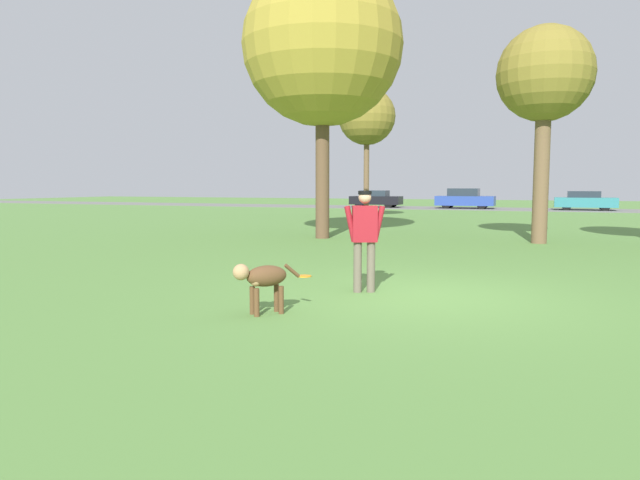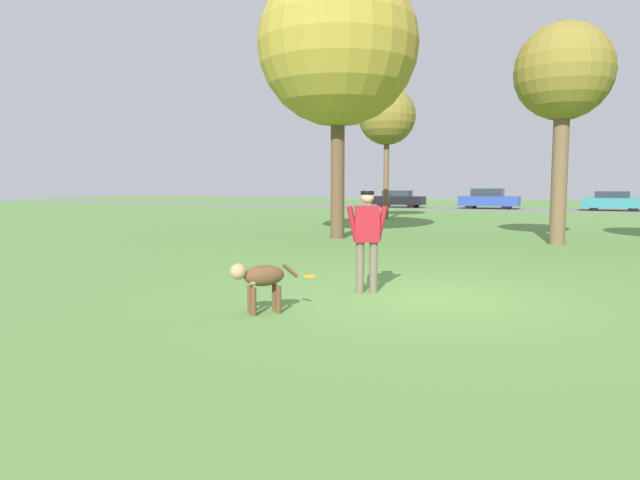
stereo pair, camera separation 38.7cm
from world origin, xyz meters
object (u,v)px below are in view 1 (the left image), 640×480
Objects in this scene: frisbee at (304,276)px; tree_mid_center at (545,77)px; dog at (262,278)px; tree_near_left at (322,46)px; parked_car_blue at (465,199)px; parked_car_teal at (585,201)px; parked_car_black at (376,199)px; tree_far_left at (367,117)px; person at (365,233)px.

tree_mid_center reaches higher than frisbee.
tree_near_left reaches higher than dog.
parked_car_blue is at bearing 87.67° from tree_near_left.
dog is 36.20m from parked_car_teal.
parked_car_black is (-5.57, 25.13, -5.32)m from tree_near_left.
parked_car_teal reaches higher than dog.
parked_car_teal is (7.90, 0.05, -0.07)m from parked_car_blue.
parked_car_black is 0.99× the size of parked_car_teal.
frisbee is 0.03× the size of tree_near_left.
parked_car_black is at bearing -177.54° from parked_car_blue.
frisbee is 33.34m from parked_car_teal.
tree_mid_center is 25.45m from parked_car_blue.
tree_far_left is 1.68× the size of parked_car_black.
tree_far_left reaches higher than person.
parked_car_black is at bearing -126.00° from dog.
tree_mid_center is 25.05m from parked_car_teal.
dog is (-0.76, -1.98, -0.46)m from person.
tree_near_left is at bearing -109.73° from parked_car_teal.
frisbee is 19.01m from tree_far_left.
tree_mid_center is 1.50× the size of parked_car_blue.
parked_car_black is (-3.75, 14.58, -4.38)m from tree_far_left.
tree_mid_center is 12.74m from tree_far_left.
person is 1.99× the size of dog.
tree_near_left is at bearing 109.11° from frisbee.
person is at bearing -84.81° from parked_car_blue.
parked_car_black is 6.61m from parked_car_blue.
person is at bearing -64.31° from tree_near_left.
tree_near_left is 1.37× the size of tree_mid_center.
person is at bearing -98.69° from parked_car_teal.
frisbee is 0.07× the size of parked_car_black.
tree_far_left reaches higher than parked_car_blue.
frisbee is 0.04× the size of tree_far_left.
tree_near_left reaches higher than tree_far_left.
tree_near_left is 6.61m from tree_mid_center.
frisbee is at bearing -76.32° from tree_far_left.
tree_mid_center is (3.92, 8.11, 4.71)m from frisbee.
person is 2.17m from dog.
dog is at bearing -72.53° from tree_near_left.
parked_car_blue is at bearing 179.95° from parked_car_teal.
parked_car_teal is (5.69, 35.75, 0.16)m from dog.
person is 0.41× the size of parked_car_teal.
tree_far_left reaches higher than frisbee.
tree_mid_center is at bearing -77.43° from parked_car_blue.
dog is 0.19× the size of parked_car_blue.
tree_far_left is at bearing -76.65° from parked_car_black.
parked_car_black is (-8.82, 35.44, 0.17)m from dog.
tree_near_left is at bearing 91.94° from person.
tree_mid_center is 1.60× the size of parked_car_black.
parked_car_teal is at bearing 78.90° from frisbee.
person is at bearing -72.85° from tree_far_left.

